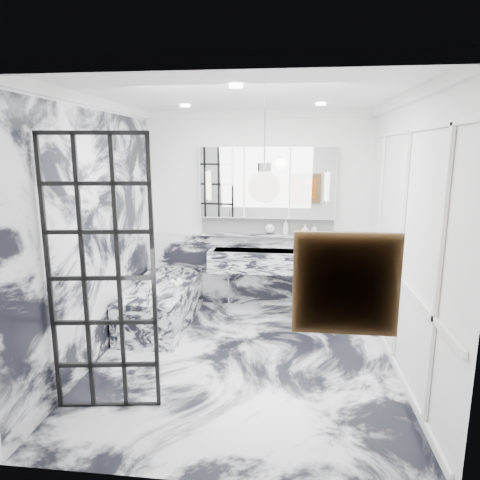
# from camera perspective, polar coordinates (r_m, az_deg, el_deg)

# --- Properties ---
(floor) EXTENTS (3.60, 3.60, 0.00)m
(floor) POSITION_cam_1_polar(r_m,az_deg,el_deg) (4.88, 0.42, -15.69)
(floor) COLOR silver
(floor) RESTS_ON ground
(ceiling) EXTENTS (3.60, 3.60, 0.00)m
(ceiling) POSITION_cam_1_polar(r_m,az_deg,el_deg) (4.37, 0.48, 18.97)
(ceiling) COLOR white
(ceiling) RESTS_ON wall_back
(wall_back) EXTENTS (3.60, 0.00, 3.60)m
(wall_back) POSITION_cam_1_polar(r_m,az_deg,el_deg) (6.19, 2.23, 3.84)
(wall_back) COLOR white
(wall_back) RESTS_ON floor
(wall_front) EXTENTS (3.60, 0.00, 3.60)m
(wall_front) POSITION_cam_1_polar(r_m,az_deg,el_deg) (2.69, -3.67, -6.73)
(wall_front) COLOR white
(wall_front) RESTS_ON floor
(wall_left) EXTENTS (0.00, 3.60, 3.60)m
(wall_left) POSITION_cam_1_polar(r_m,az_deg,el_deg) (4.85, -18.69, 1.02)
(wall_left) COLOR white
(wall_left) RESTS_ON floor
(wall_right) EXTENTS (0.00, 3.60, 3.60)m
(wall_right) POSITION_cam_1_polar(r_m,az_deg,el_deg) (4.54, 20.97, 0.15)
(wall_right) COLOR white
(wall_right) RESTS_ON floor
(marble_clad_back) EXTENTS (3.18, 0.05, 1.05)m
(marble_clad_back) POSITION_cam_1_polar(r_m,az_deg,el_deg) (6.34, 2.15, -4.05)
(marble_clad_back) COLOR silver
(marble_clad_back) RESTS_ON floor
(marble_clad_left) EXTENTS (0.02, 3.56, 2.68)m
(marble_clad_left) POSITION_cam_1_polar(r_m,az_deg,el_deg) (4.86, -18.49, 0.33)
(marble_clad_left) COLOR silver
(marble_clad_left) RESTS_ON floor
(panel_molding) EXTENTS (0.03, 3.40, 2.30)m
(panel_molding) POSITION_cam_1_polar(r_m,az_deg,el_deg) (4.55, 20.64, -1.07)
(panel_molding) COLOR white
(panel_molding) RESTS_ON floor
(soap_bottle_a) EXTENTS (0.11, 0.11, 0.22)m
(soap_bottle_a) POSITION_cam_1_polar(r_m,az_deg,el_deg) (6.11, 6.14, 1.77)
(soap_bottle_a) COLOR #8C5919
(soap_bottle_a) RESTS_ON ledge
(soap_bottle_b) EXTENTS (0.08, 0.08, 0.15)m
(soap_bottle_b) POSITION_cam_1_polar(r_m,az_deg,el_deg) (6.13, 9.87, 1.38)
(soap_bottle_b) COLOR #4C4C51
(soap_bottle_b) RESTS_ON ledge
(soap_bottle_c) EXTENTS (0.12, 0.12, 0.15)m
(soap_bottle_c) POSITION_cam_1_polar(r_m,az_deg,el_deg) (6.12, 8.64, 1.39)
(soap_bottle_c) COLOR silver
(soap_bottle_c) RESTS_ON ledge
(face_pot) EXTENTS (0.13, 0.13, 0.13)m
(face_pot) POSITION_cam_1_polar(r_m,az_deg,el_deg) (6.12, 4.01, 1.51)
(face_pot) COLOR white
(face_pot) RESTS_ON ledge
(amber_bottle) EXTENTS (0.04, 0.04, 0.10)m
(amber_bottle) POSITION_cam_1_polar(r_m,az_deg,el_deg) (6.12, 8.15, 1.18)
(amber_bottle) COLOR #8C5919
(amber_bottle) RESTS_ON ledge
(flower_vase) EXTENTS (0.09, 0.09, 0.12)m
(flower_vase) POSITION_cam_1_polar(r_m,az_deg,el_deg) (5.11, -8.42, -7.09)
(flower_vase) COLOR silver
(flower_vase) RESTS_ON bathtub
(crittall_door) EXTENTS (0.88, 0.16, 2.39)m
(crittall_door) POSITION_cam_1_polar(r_m,az_deg,el_deg) (3.82, -17.99, -4.86)
(crittall_door) COLOR black
(crittall_door) RESTS_ON floor
(artwork) EXTENTS (0.54, 0.05, 0.54)m
(artwork) POSITION_cam_1_polar(r_m,az_deg,el_deg) (2.69, 13.91, -5.70)
(artwork) COLOR #C44914
(artwork) RESTS_ON wall_front
(pendant_light) EXTENTS (0.23, 0.23, 0.23)m
(pendant_light) POSITION_cam_1_polar(r_m,az_deg,el_deg) (3.12, 3.25, 7.13)
(pendant_light) COLOR white
(pendant_light) RESTS_ON ceiling
(trough_sink) EXTENTS (1.60, 0.45, 0.30)m
(trough_sink) POSITION_cam_1_polar(r_m,az_deg,el_deg) (6.07, 3.42, -2.79)
(trough_sink) COLOR silver
(trough_sink) RESTS_ON wall_back
(ledge) EXTENTS (1.90, 0.14, 0.04)m
(ledge) POSITION_cam_1_polar(r_m,az_deg,el_deg) (6.15, 3.54, 0.66)
(ledge) COLOR silver
(ledge) RESTS_ON wall_back
(subway_tile) EXTENTS (1.90, 0.03, 0.23)m
(subway_tile) POSITION_cam_1_polar(r_m,az_deg,el_deg) (6.19, 3.59, 2.00)
(subway_tile) COLOR white
(subway_tile) RESTS_ON wall_back
(mirror_cabinet) EXTENTS (1.90, 0.16, 1.00)m
(mirror_cabinet) POSITION_cam_1_polar(r_m,az_deg,el_deg) (6.06, 3.64, 7.65)
(mirror_cabinet) COLOR white
(mirror_cabinet) RESTS_ON wall_back
(sconce_left) EXTENTS (0.07, 0.07, 0.40)m
(sconce_left) POSITION_cam_1_polar(r_m,az_deg,el_deg) (6.06, -4.24, 7.27)
(sconce_left) COLOR white
(sconce_left) RESTS_ON mirror_cabinet
(sconce_right) EXTENTS (0.07, 0.07, 0.40)m
(sconce_right) POSITION_cam_1_polar(r_m,az_deg,el_deg) (5.98, 11.51, 7.00)
(sconce_right) COLOR white
(sconce_right) RESTS_ON mirror_cabinet
(bathtub) EXTENTS (0.75, 1.65, 0.55)m
(bathtub) POSITION_cam_1_polar(r_m,az_deg,el_deg) (5.80, -10.34, -8.36)
(bathtub) COLOR silver
(bathtub) RESTS_ON floor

